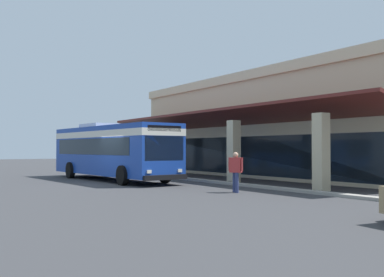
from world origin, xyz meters
name	(u,v)px	position (x,y,z in m)	size (l,w,h in m)	color
ground	(233,178)	(0.00, 8.00, 0.00)	(120.00, 120.00, 0.00)	#38383A
curb_strip	(187,179)	(-0.39, 4.90, 0.06)	(28.99, 0.50, 0.12)	#9E998E
plaza_building	(301,127)	(-0.39, 14.52, 3.38)	(24.46, 14.69, 6.74)	#C6B793
transit_bus	(112,148)	(-2.59, 1.08, 1.85)	(11.36, 3.36, 3.34)	#193D9E
pedestrian	(236,170)	(7.15, 2.50, 0.95)	(0.65, 0.43, 1.69)	navy
potted_palm	(166,165)	(-5.45, 6.39, 0.65)	(1.70, 1.66, 2.72)	brown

